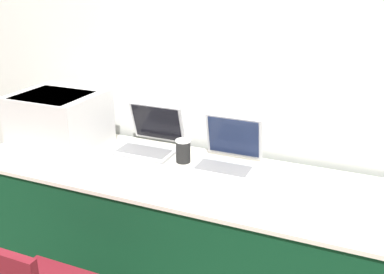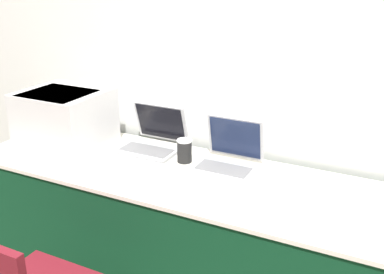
{
  "view_description": "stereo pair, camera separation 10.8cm",
  "coord_description": "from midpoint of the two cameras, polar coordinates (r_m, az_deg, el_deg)",
  "views": [
    {
      "loc": [
        0.65,
        -1.46,
        1.7
      ],
      "look_at": [
        -0.14,
        0.35,
        0.95
      ],
      "focal_mm": 42.0,
      "sensor_mm": 36.0,
      "label": 1
    },
    {
      "loc": [
        0.75,
        -1.42,
        1.7
      ],
      "look_at": [
        -0.14,
        0.35,
        0.95
      ],
      "focal_mm": 42.0,
      "sensor_mm": 36.0,
      "label": 2
    }
  ],
  "objects": [
    {
      "name": "laptop_right",
      "position": [
        2.22,
        5.92,
        -2.6
      ],
      "size": [
        0.29,
        0.28,
        0.24
      ],
      "color": "#B7B7BC",
      "rests_on": "table"
    },
    {
      "name": "printer",
      "position": [
        2.53,
        -14.68,
        2.54
      ],
      "size": [
        0.43,
        0.4,
        0.31
      ],
      "color": "silver",
      "rests_on": "table"
    },
    {
      "name": "table",
      "position": [
        2.3,
        4.18,
        -14.02
      ],
      "size": [
        2.54,
        0.66,
        0.77
      ],
      "color": "#0C381E",
      "rests_on": "ground_plane"
    },
    {
      "name": "external_keyboard",
      "position": [
        2.23,
        -6.31,
        -3.71
      ],
      "size": [
        0.45,
        0.15,
        0.02
      ],
      "color": "silver",
      "rests_on": "table"
    },
    {
      "name": "coffee_cup",
      "position": [
        2.27,
        0.4,
        -1.77
      ],
      "size": [
        0.08,
        0.08,
        0.12
      ],
      "color": "black",
      "rests_on": "table"
    },
    {
      "name": "wall_back",
      "position": [
        2.31,
        8.73,
        10.68
      ],
      "size": [
        8.0,
        0.05,
        2.6
      ],
      "color": "silver",
      "rests_on": "ground_plane"
    },
    {
      "name": "laptop_left",
      "position": [
        2.43,
        -3.76,
        -0.41
      ],
      "size": [
        0.31,
        0.29,
        0.23
      ],
      "color": "#B7B7BC",
      "rests_on": "table"
    }
  ]
}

